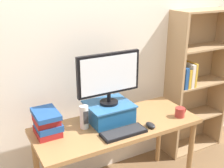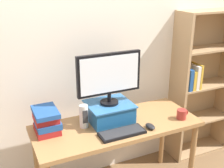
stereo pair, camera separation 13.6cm
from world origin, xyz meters
TOP-DOWN VIEW (x-y plane):
  - back_wall at (0.00, 0.46)m, footprint 7.00×0.08m
  - desk at (0.00, 0.00)m, footprint 1.41×0.57m
  - bookshelf_unit at (1.16, 0.30)m, footprint 0.71×0.28m
  - riser_box at (-0.03, 0.09)m, footprint 0.38×0.34m
  - computer_monitor at (-0.03, 0.09)m, footprint 0.56×0.16m
  - keyboard at (-0.03, -0.17)m, footprint 0.37×0.15m
  - computer_mouse at (0.22, -0.18)m, footprint 0.06×0.10m
  - book_stack at (-0.56, 0.11)m, footprint 0.19×0.26m
  - coffee_mug at (0.56, -0.15)m, footprint 0.11×0.09m
  - desk_speaker at (-0.27, 0.07)m, footprint 0.07×0.07m

SIDE VIEW (x-z plane):
  - desk at x=0.00m, z-range 0.28..1.03m
  - keyboard at x=-0.03m, z-range 0.74..0.77m
  - computer_mouse at x=0.22m, z-range 0.74..0.78m
  - coffee_mug at x=0.56m, z-range 0.75..0.83m
  - bookshelf_unit at x=1.16m, z-range 0.02..1.63m
  - riser_box at x=-0.03m, z-range 0.75..0.91m
  - desk_speaker at x=-0.27m, z-range 0.74..0.94m
  - book_stack at x=-0.56m, z-range 0.75..0.94m
  - computer_monitor at x=-0.03m, z-range 0.93..1.37m
  - back_wall at x=0.00m, z-range 0.00..2.60m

